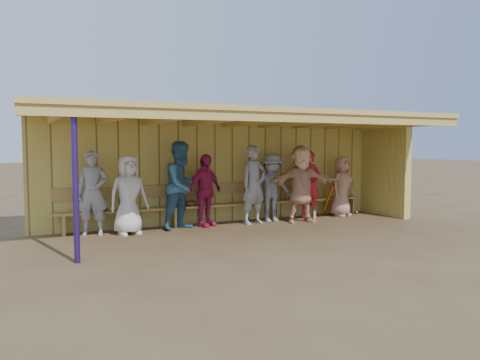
% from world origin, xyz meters
% --- Properties ---
extents(ground, '(90.00, 90.00, 0.00)m').
position_xyz_m(ground, '(0.00, 0.00, 0.00)').
color(ground, brown).
rests_on(ground, ground).
extents(player_a, '(0.72, 0.59, 1.71)m').
position_xyz_m(player_a, '(-3.05, 0.81, 0.86)').
color(player_a, '#94929A').
rests_on(player_a, ground).
extents(player_b, '(0.86, 0.63, 1.62)m').
position_xyz_m(player_b, '(-2.39, 0.58, 0.81)').
color(player_b, silver).
rests_on(player_b, ground).
extents(player_c, '(1.14, 1.03, 1.90)m').
position_xyz_m(player_c, '(-1.19, 0.74, 0.95)').
color(player_c, teal).
rests_on(player_c, ground).
extents(player_d, '(1.03, 0.75, 1.62)m').
position_xyz_m(player_d, '(-0.64, 0.81, 0.81)').
color(player_d, '#BB1D54').
rests_on(player_d, ground).
extents(player_e, '(1.10, 0.71, 1.62)m').
position_xyz_m(player_e, '(1.04, 0.78, 0.81)').
color(player_e, gray).
rests_on(player_e, ground).
extents(player_f, '(1.75, 0.80, 1.81)m').
position_xyz_m(player_f, '(1.59, 0.35, 0.91)').
color(player_f, '#E3AE7F').
rests_on(player_f, ground).
extents(player_g, '(0.65, 0.46, 1.68)m').
position_xyz_m(player_g, '(2.14, 0.81, 0.84)').
color(player_g, red).
rests_on(player_g, ground).
extents(player_h, '(0.87, 0.71, 1.54)m').
position_xyz_m(player_h, '(3.05, 0.73, 0.77)').
color(player_h, tan).
rests_on(player_h, ground).
extents(player_extra, '(0.74, 0.56, 1.81)m').
position_xyz_m(player_extra, '(0.49, 0.64, 0.90)').
color(player_extra, gray).
rests_on(player_extra, ground).
extents(dugout_structure, '(8.80, 3.20, 2.50)m').
position_xyz_m(dugout_structure, '(0.39, 0.69, 1.69)').
color(dugout_structure, '#CABA56').
rests_on(dugout_structure, ground).
extents(bench, '(7.60, 0.34, 0.93)m').
position_xyz_m(bench, '(0.00, 1.12, 0.53)').
color(bench, tan).
rests_on(bench, ground).
extents(dugout_equipment, '(6.71, 0.62, 0.80)m').
position_xyz_m(dugout_equipment, '(-0.35, 0.99, 0.49)').
color(dugout_equipment, orange).
rests_on(dugout_equipment, ground).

